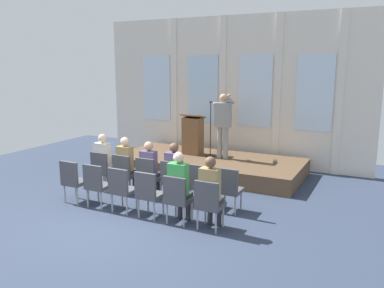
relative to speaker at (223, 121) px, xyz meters
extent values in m
plane|color=#2D384C|center=(-0.37, -4.09, -1.45)|extent=(14.11, 14.11, 0.00)
cube|color=silver|center=(-0.37, 1.34, 0.72)|extent=(8.35, 0.10, 4.36)
cube|color=silver|center=(-2.88, 1.28, 0.74)|extent=(1.00, 0.04, 2.07)
cube|color=silver|center=(-2.23, 1.28, 0.72)|extent=(0.20, 0.08, 4.36)
cube|color=silver|center=(-1.21, 1.28, 0.74)|extent=(1.00, 0.04, 2.07)
cube|color=silver|center=(-0.56, 1.28, 0.72)|extent=(0.20, 0.08, 4.36)
cube|color=silver|center=(0.46, 1.28, 0.74)|extent=(1.00, 0.04, 2.07)
cube|color=silver|center=(1.11, 1.28, 0.72)|extent=(0.20, 0.08, 4.36)
cube|color=silver|center=(2.13, 1.28, 0.74)|extent=(1.00, 0.04, 2.07)
cube|color=silver|center=(2.78, 1.28, 0.72)|extent=(0.20, 0.08, 4.36)
cube|color=brown|center=(-0.37, -0.11, -1.24)|extent=(5.09, 2.30, 0.43)
cylinder|color=gray|center=(-0.09, -0.02, -0.59)|extent=(0.14, 0.14, 0.87)
cylinder|color=gray|center=(0.09, -0.02, -0.59)|extent=(0.14, 0.14, 0.87)
cube|color=gray|center=(0.00, -0.02, 0.17)|extent=(0.42, 0.22, 0.65)
cube|color=maroon|center=(0.00, 0.10, 0.25)|extent=(0.06, 0.01, 0.39)
sphere|color=tan|center=(0.00, -0.01, 0.63)|extent=(0.21, 0.21, 0.21)
cylinder|color=gray|center=(-0.24, 0.06, 0.27)|extent=(0.09, 0.28, 0.45)
cylinder|color=gray|center=(0.14, 0.12, 0.52)|extent=(0.15, 0.36, 0.15)
cylinder|color=gray|center=(0.08, 0.25, 0.56)|extent=(0.11, 0.34, 0.15)
sphere|color=tan|center=(-0.04, 0.51, 0.65)|extent=(0.10, 0.10, 0.10)
cylinder|color=black|center=(-0.41, 0.09, -1.01)|extent=(0.28, 0.28, 0.03)
cylinder|color=black|center=(-0.41, 0.09, -0.27)|extent=(0.02, 0.02, 1.45)
sphere|color=#262626|center=(-0.41, 0.09, 0.49)|extent=(0.07, 0.07, 0.07)
cube|color=brown|center=(-0.98, 0.12, -0.50)|extent=(0.52, 0.40, 1.05)
cube|color=brown|center=(-0.98, 0.14, 0.06)|extent=(0.60, 0.48, 0.14)
cylinder|color=#99999E|center=(-1.80, -2.42, -1.25)|extent=(0.04, 0.04, 0.40)
cylinder|color=#99999E|center=(-2.16, -2.42, -1.25)|extent=(0.04, 0.04, 0.40)
cylinder|color=#99999E|center=(-1.80, -2.76, -1.25)|extent=(0.04, 0.04, 0.40)
cylinder|color=#99999E|center=(-2.16, -2.76, -1.25)|extent=(0.04, 0.04, 0.40)
cube|color=#47474C|center=(-1.98, -2.59, -1.01)|extent=(0.46, 0.44, 0.08)
cube|color=#47474C|center=(-1.98, -2.78, -0.74)|extent=(0.46, 0.06, 0.46)
cylinder|color=#2D2D33|center=(-2.07, -2.41, -1.23)|extent=(0.10, 0.10, 0.44)
cylinder|color=#2D2D33|center=(-1.89, -2.41, -1.23)|extent=(0.10, 0.10, 0.44)
cube|color=#2D2D33|center=(-1.98, -2.53, -0.95)|extent=(0.34, 0.36, 0.12)
cube|color=silver|center=(-1.98, -2.64, -0.60)|extent=(0.36, 0.20, 0.59)
sphere|color=beige|center=(-1.98, -2.62, -0.20)|extent=(0.20, 0.20, 0.20)
cylinder|color=#99999E|center=(-1.15, -2.42, -1.25)|extent=(0.04, 0.04, 0.40)
cylinder|color=#99999E|center=(-1.51, -2.42, -1.25)|extent=(0.04, 0.04, 0.40)
cylinder|color=#99999E|center=(-1.15, -2.76, -1.25)|extent=(0.04, 0.04, 0.40)
cylinder|color=#99999E|center=(-1.51, -2.76, -1.25)|extent=(0.04, 0.04, 0.40)
cube|color=#47474C|center=(-1.33, -2.59, -1.01)|extent=(0.46, 0.44, 0.08)
cube|color=#47474C|center=(-1.33, -2.78, -0.74)|extent=(0.46, 0.06, 0.46)
cylinder|color=#2D2D33|center=(-1.42, -2.41, -1.23)|extent=(0.10, 0.10, 0.44)
cylinder|color=#2D2D33|center=(-1.24, -2.41, -1.23)|extent=(0.10, 0.10, 0.44)
cube|color=#2D2D33|center=(-1.33, -2.53, -0.95)|extent=(0.34, 0.36, 0.12)
cube|color=#997F4C|center=(-1.33, -2.64, -0.61)|extent=(0.36, 0.20, 0.57)
sphere|color=beige|center=(-1.33, -2.62, -0.22)|extent=(0.20, 0.20, 0.20)
cylinder|color=#99999E|center=(-0.51, -2.42, -1.25)|extent=(0.04, 0.04, 0.40)
cylinder|color=#99999E|center=(-0.87, -2.42, -1.25)|extent=(0.04, 0.04, 0.40)
cylinder|color=#99999E|center=(-0.51, -2.76, -1.25)|extent=(0.04, 0.04, 0.40)
cylinder|color=#99999E|center=(-0.87, -2.76, -1.25)|extent=(0.04, 0.04, 0.40)
cube|color=#47474C|center=(-0.69, -2.59, -1.01)|extent=(0.46, 0.44, 0.08)
cube|color=#47474C|center=(-0.69, -2.78, -0.74)|extent=(0.46, 0.06, 0.46)
cylinder|color=#2D2D33|center=(-0.78, -2.41, -1.23)|extent=(0.10, 0.10, 0.44)
cylinder|color=#2D2D33|center=(-0.60, -2.41, -1.23)|extent=(0.10, 0.10, 0.44)
cube|color=#2D2D33|center=(-0.69, -2.53, -0.95)|extent=(0.34, 0.36, 0.12)
cube|color=#594C72|center=(-0.69, -2.64, -0.64)|extent=(0.36, 0.20, 0.52)
sphere|color=tan|center=(-0.69, -2.62, -0.27)|extent=(0.20, 0.20, 0.20)
cylinder|color=#99999E|center=(0.13, -2.42, -1.25)|extent=(0.04, 0.04, 0.40)
cylinder|color=#99999E|center=(-0.23, -2.42, -1.25)|extent=(0.04, 0.04, 0.40)
cylinder|color=#99999E|center=(0.13, -2.76, -1.25)|extent=(0.04, 0.04, 0.40)
cylinder|color=#99999E|center=(-0.23, -2.76, -1.25)|extent=(0.04, 0.04, 0.40)
cube|color=#47474C|center=(-0.05, -2.59, -1.01)|extent=(0.46, 0.44, 0.08)
cube|color=#47474C|center=(-0.05, -2.78, -0.74)|extent=(0.46, 0.06, 0.46)
cylinder|color=#2D2D33|center=(-0.14, -2.41, -1.23)|extent=(0.10, 0.10, 0.44)
cylinder|color=#2D2D33|center=(0.04, -2.41, -1.23)|extent=(0.10, 0.10, 0.44)
cube|color=#2D2D33|center=(-0.05, -2.53, -0.95)|extent=(0.34, 0.36, 0.12)
cube|color=#594C72|center=(-0.05, -2.64, -0.62)|extent=(0.36, 0.20, 0.55)
sphere|color=brown|center=(-0.05, -2.62, -0.24)|extent=(0.20, 0.20, 0.20)
cylinder|color=#99999E|center=(0.77, -2.42, -1.25)|extent=(0.04, 0.04, 0.40)
cylinder|color=#99999E|center=(0.41, -2.42, -1.25)|extent=(0.04, 0.04, 0.40)
cylinder|color=#99999E|center=(0.77, -2.76, -1.25)|extent=(0.04, 0.04, 0.40)
cylinder|color=#99999E|center=(0.41, -2.76, -1.25)|extent=(0.04, 0.04, 0.40)
cube|color=#47474C|center=(0.59, -2.59, -1.01)|extent=(0.46, 0.44, 0.08)
cube|color=#47474C|center=(0.59, -2.78, -0.74)|extent=(0.46, 0.06, 0.46)
cylinder|color=#99999E|center=(1.41, -2.42, -1.25)|extent=(0.04, 0.04, 0.40)
cylinder|color=#99999E|center=(1.05, -2.42, -1.25)|extent=(0.04, 0.04, 0.40)
cylinder|color=#99999E|center=(1.41, -2.76, -1.25)|extent=(0.04, 0.04, 0.40)
cylinder|color=#99999E|center=(1.05, -2.76, -1.25)|extent=(0.04, 0.04, 0.40)
cube|color=#47474C|center=(1.23, -2.59, -1.01)|extent=(0.46, 0.44, 0.08)
cube|color=#47474C|center=(1.23, -2.78, -0.74)|extent=(0.46, 0.06, 0.46)
cylinder|color=#99999E|center=(-1.80, -3.39, -1.25)|extent=(0.04, 0.04, 0.40)
cylinder|color=#99999E|center=(-2.16, -3.39, -1.25)|extent=(0.04, 0.04, 0.40)
cylinder|color=#99999E|center=(-1.80, -3.73, -1.25)|extent=(0.04, 0.04, 0.40)
cylinder|color=#99999E|center=(-2.16, -3.73, -1.25)|extent=(0.04, 0.04, 0.40)
cube|color=#47474C|center=(-1.98, -3.56, -1.01)|extent=(0.46, 0.44, 0.08)
cube|color=#47474C|center=(-1.98, -3.75, -0.74)|extent=(0.46, 0.06, 0.46)
cylinder|color=#99999E|center=(-1.15, -3.39, -1.25)|extent=(0.04, 0.04, 0.40)
cylinder|color=#99999E|center=(-1.51, -3.39, -1.25)|extent=(0.04, 0.04, 0.40)
cylinder|color=#99999E|center=(-1.15, -3.73, -1.25)|extent=(0.04, 0.04, 0.40)
cylinder|color=#99999E|center=(-1.51, -3.73, -1.25)|extent=(0.04, 0.04, 0.40)
cube|color=#47474C|center=(-1.33, -3.56, -1.01)|extent=(0.46, 0.44, 0.08)
cube|color=#47474C|center=(-1.33, -3.75, -0.74)|extent=(0.46, 0.06, 0.46)
cylinder|color=#99999E|center=(-0.51, -3.39, -1.25)|extent=(0.04, 0.04, 0.40)
cylinder|color=#99999E|center=(-0.87, -3.39, -1.25)|extent=(0.04, 0.04, 0.40)
cylinder|color=#99999E|center=(-0.51, -3.73, -1.25)|extent=(0.04, 0.04, 0.40)
cylinder|color=#99999E|center=(-0.87, -3.73, -1.25)|extent=(0.04, 0.04, 0.40)
cube|color=#47474C|center=(-0.69, -3.56, -1.01)|extent=(0.46, 0.44, 0.08)
cube|color=#47474C|center=(-0.69, -3.75, -0.74)|extent=(0.46, 0.06, 0.46)
cylinder|color=#99999E|center=(0.13, -3.39, -1.25)|extent=(0.04, 0.04, 0.40)
cylinder|color=#99999E|center=(-0.23, -3.39, -1.25)|extent=(0.04, 0.04, 0.40)
cylinder|color=#99999E|center=(0.13, -3.73, -1.25)|extent=(0.04, 0.04, 0.40)
cylinder|color=#99999E|center=(-0.23, -3.73, -1.25)|extent=(0.04, 0.04, 0.40)
cube|color=#47474C|center=(-0.05, -3.56, -1.01)|extent=(0.46, 0.44, 0.08)
cube|color=#47474C|center=(-0.05, -3.75, -0.74)|extent=(0.46, 0.06, 0.46)
cylinder|color=#99999E|center=(0.77, -3.39, -1.25)|extent=(0.04, 0.04, 0.40)
cylinder|color=#99999E|center=(0.41, -3.39, -1.25)|extent=(0.04, 0.04, 0.40)
cylinder|color=#99999E|center=(0.77, -3.73, -1.25)|extent=(0.04, 0.04, 0.40)
cylinder|color=#99999E|center=(0.41, -3.73, -1.25)|extent=(0.04, 0.04, 0.40)
cube|color=#47474C|center=(0.59, -3.56, -1.01)|extent=(0.46, 0.44, 0.08)
cube|color=#47474C|center=(0.59, -3.75, -0.74)|extent=(0.46, 0.06, 0.46)
cylinder|color=#2D2D33|center=(0.50, -3.38, -1.23)|extent=(0.10, 0.10, 0.44)
cylinder|color=#2D2D33|center=(0.68, -3.38, -1.23)|extent=(0.10, 0.10, 0.44)
cube|color=#2D2D33|center=(0.59, -3.50, -0.95)|extent=(0.34, 0.36, 0.12)
cube|color=green|center=(0.59, -3.61, -0.59)|extent=(0.36, 0.20, 0.61)
sphere|color=beige|center=(0.59, -3.59, -0.18)|extent=(0.20, 0.20, 0.20)
cylinder|color=#99999E|center=(1.41, -3.39, -1.25)|extent=(0.04, 0.04, 0.40)
cylinder|color=#99999E|center=(1.05, -3.39, -1.25)|extent=(0.04, 0.04, 0.40)
cylinder|color=#99999E|center=(1.41, -3.73, -1.25)|extent=(0.04, 0.04, 0.40)
cylinder|color=#99999E|center=(1.05, -3.73, -1.25)|extent=(0.04, 0.04, 0.40)
cube|color=#47474C|center=(1.23, -3.56, -1.01)|extent=(0.46, 0.44, 0.08)
cube|color=#47474C|center=(1.23, -3.75, -0.74)|extent=(0.46, 0.06, 0.46)
cylinder|color=#2D2D33|center=(1.14, -3.38, -1.23)|extent=(0.10, 0.10, 0.44)
cylinder|color=#2D2D33|center=(1.32, -3.38, -1.23)|extent=(0.10, 0.10, 0.44)
cube|color=#2D2D33|center=(1.23, -3.50, -0.95)|extent=(0.34, 0.36, 0.12)
cube|color=#997F4C|center=(1.23, -3.61, -0.60)|extent=(0.36, 0.20, 0.59)
sphere|color=brown|center=(1.23, -3.59, -0.20)|extent=(0.20, 0.20, 0.20)
camera|label=1|loc=(3.97, -9.75, 1.49)|focal=36.72mm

